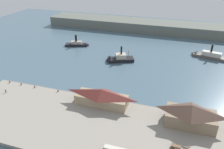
% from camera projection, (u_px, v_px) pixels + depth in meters
% --- Properties ---
extents(ground_plane, '(320.00, 320.00, 0.00)m').
position_uv_depth(ground_plane, '(109.00, 96.00, 103.24)').
color(ground_plane, '#476070').
extents(quay_promenade, '(110.00, 36.00, 1.20)m').
position_uv_depth(quay_promenade, '(90.00, 125.00, 84.37)').
color(quay_promenade, gray).
rests_on(quay_promenade, ground).
extents(seawall_edge, '(110.00, 0.80, 1.00)m').
position_uv_depth(seawall_edge, '(106.00, 99.00, 99.97)').
color(seawall_edge, slate).
rests_on(seawall_edge, ground).
extents(ferry_shed_customs_shed, '(22.13, 7.97, 7.06)m').
position_uv_depth(ferry_shed_customs_shed, '(102.00, 97.00, 94.04)').
color(ferry_shed_customs_shed, '#998466').
rests_on(ferry_shed_customs_shed, quay_promenade).
extents(ferry_shed_west_terminal, '(18.17, 10.04, 8.38)m').
position_uv_depth(ferry_shed_west_terminal, '(191.00, 115.00, 82.16)').
color(ferry_shed_west_terminal, '#847056').
rests_on(ferry_shed_west_terminal, quay_promenade).
extents(horse_cart, '(5.95, 1.35, 1.87)m').
position_uv_depth(horse_cart, '(180.00, 147.00, 72.68)').
color(horse_cart, brown).
rests_on(horse_cart, quay_promenade).
extents(pedestrian_by_tram, '(0.42, 0.42, 1.70)m').
position_uv_depth(pedestrian_by_tram, '(6.00, 91.00, 103.52)').
color(pedestrian_by_tram, '#33384C').
rests_on(pedestrian_by_tram, quay_promenade).
extents(mooring_post_center_west, '(0.44, 0.44, 0.90)m').
position_uv_depth(mooring_post_center_west, '(35.00, 87.00, 107.64)').
color(mooring_post_center_west, black).
rests_on(mooring_post_center_west, quay_promenade).
extents(mooring_post_center_east, '(0.44, 0.44, 0.90)m').
position_uv_depth(mooring_post_center_east, '(58.00, 91.00, 104.31)').
color(mooring_post_center_east, black).
rests_on(mooring_post_center_east, quay_promenade).
extents(mooring_post_west, '(0.44, 0.44, 0.90)m').
position_uv_depth(mooring_post_west, '(10.00, 82.00, 111.77)').
color(mooring_post_west, black).
rests_on(mooring_post_west, quay_promenade).
extents(mooring_post_east, '(0.44, 0.44, 0.90)m').
position_uv_depth(mooring_post_east, '(21.00, 84.00, 109.82)').
color(mooring_post_east, black).
rests_on(mooring_post_east, quay_promenade).
extents(ferry_approaching_west, '(17.62, 9.61, 9.39)m').
position_uv_depth(ferry_approaching_west, '(79.00, 44.00, 161.99)').
color(ferry_approaching_west, black).
rests_on(ferry_approaching_west, ground).
extents(ferry_outer_harbor, '(24.00, 10.15, 10.59)m').
position_uv_depth(ferry_outer_harbor, '(207.00, 55.00, 142.42)').
color(ferry_outer_harbor, '#514C47').
rests_on(ferry_outer_harbor, ground).
extents(ferry_moored_east, '(17.95, 12.58, 11.23)m').
position_uv_depth(ferry_moored_east, '(118.00, 59.00, 137.61)').
color(ferry_moored_east, black).
rests_on(ferry_moored_east, ground).
extents(far_headland, '(180.00, 24.00, 8.00)m').
position_uv_depth(far_headland, '(150.00, 26.00, 194.41)').
color(far_headland, '#60665B').
rests_on(far_headland, ground).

